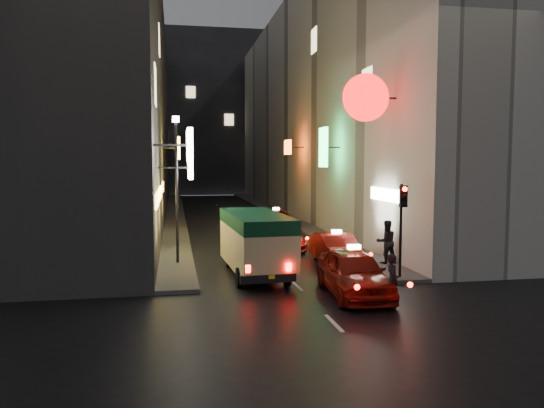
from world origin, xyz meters
TOP-DOWN VIEW (x-y plane):
  - ground at (0.00, 0.00)m, footprint 120.00×120.00m
  - building_left at (-8.00, 33.99)m, footprint 7.49×52.00m
  - building_right at (8.00, 33.99)m, footprint 8.34×52.00m
  - building_far at (0.00, 66.00)m, footprint 30.00×10.00m
  - sidewalk_left at (-4.25, 34.00)m, footprint 1.50×52.00m
  - sidewalk_right at (4.25, 34.00)m, footprint 1.50×52.00m
  - minibus at (-1.20, 10.47)m, footprint 2.31×5.82m
  - taxi_near at (1.55, 6.82)m, footprint 2.62×5.81m
  - taxi_second at (2.60, 12.04)m, footprint 2.10×4.99m
  - taxi_third at (1.24, 16.84)m, footprint 2.37×5.06m
  - taxi_far at (2.24, 24.04)m, footprint 2.33×4.93m
  - pedestrian_crossing at (2.27, 5.29)m, footprint 0.44×0.64m
  - pedestrian_sidewalk at (4.54, 11.21)m, footprint 0.80×0.51m
  - traffic_light at (4.00, 8.47)m, footprint 0.26×0.43m
  - lamp_post at (-4.20, 13.00)m, footprint 0.28×0.28m

SIDE VIEW (x-z plane):
  - ground at x=0.00m, z-range 0.00..0.00m
  - sidewalk_left at x=-4.25m, z-range 0.00..0.15m
  - sidewalk_right at x=4.25m, z-range 0.00..0.15m
  - taxi_far at x=2.24m, z-range -0.08..1.61m
  - taxi_third at x=1.24m, z-range -0.08..1.65m
  - taxi_second at x=2.60m, z-range -0.08..1.66m
  - taxi_near at x=1.55m, z-range -0.08..1.90m
  - pedestrian_crossing at x=2.27m, z-range 0.00..1.87m
  - pedestrian_sidewalk at x=4.54m, z-range 0.15..2.24m
  - minibus at x=-1.20m, z-range 0.32..2.78m
  - traffic_light at x=4.00m, z-range 0.94..4.44m
  - lamp_post at x=-4.20m, z-range 0.61..6.84m
  - building_left at x=-8.00m, z-range 0.00..18.00m
  - building_right at x=8.00m, z-range 0.00..18.00m
  - building_far at x=0.00m, z-range 0.00..22.00m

